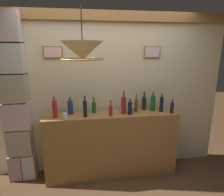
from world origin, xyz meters
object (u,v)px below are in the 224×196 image
at_px(liquor_bottle_mezcal, 130,108).
at_px(glass_tumbler_rocks, 65,116).
at_px(liquor_bottle_vodka, 153,103).
at_px(glass_tumbler_highball, 132,108).
at_px(liquor_bottle_gin, 94,107).
at_px(liquor_bottle_brandy, 136,105).
at_px(liquor_bottle_sherry, 85,108).
at_px(liquor_bottle_scotch, 70,107).
at_px(liquor_bottle_vermouth, 144,103).
at_px(liquor_bottle_bourbon, 172,108).
at_px(liquor_bottle_tequila, 124,105).
at_px(pendant_lamp, 82,51).
at_px(liquor_bottle_port, 161,104).
at_px(liquor_bottle_whiskey, 55,109).
at_px(liquor_bottle_amaro, 111,110).

distance_m(liquor_bottle_mezcal, glass_tumbler_rocks, 0.92).
xyz_separation_m(liquor_bottle_vodka, glass_tumbler_highball, (-0.30, 0.07, -0.09)).
distance_m(liquor_bottle_mezcal, liquor_bottle_gin, 0.53).
xyz_separation_m(liquor_bottle_brandy, glass_tumbler_highball, (-0.03, 0.09, -0.07)).
distance_m(liquor_bottle_sherry, glass_tumbler_rocks, 0.29).
bearing_deg(liquor_bottle_scotch, liquor_bottle_vermouth, 2.30).
distance_m(liquor_bottle_brandy, liquor_bottle_bourbon, 0.53).
bearing_deg(glass_tumbler_rocks, glass_tumbler_highball, 13.84).
height_order(liquor_bottle_scotch, liquor_bottle_tequila, liquor_bottle_tequila).
bearing_deg(liquor_bottle_brandy, liquor_bottle_vermouth, 29.89).
height_order(liquor_bottle_scotch, liquor_bottle_mezcal, liquor_bottle_scotch).
relative_size(liquor_bottle_vermouth, liquor_bottle_gin, 1.22).
bearing_deg(liquor_bottle_tequila, liquor_bottle_gin, 167.56).
bearing_deg(liquor_bottle_vermouth, liquor_bottle_brandy, -150.11).
bearing_deg(pendant_lamp, liquor_bottle_port, 32.97).
bearing_deg(liquor_bottle_tequila, liquor_bottle_bourbon, -7.40).
height_order(liquor_bottle_vodka, liquor_bottle_brandy, liquor_bottle_vodka).
xyz_separation_m(liquor_bottle_sherry, liquor_bottle_whiskey, (-0.41, 0.02, 0.01)).
bearing_deg(liquor_bottle_port, liquor_bottle_tequila, -179.72).
relative_size(liquor_bottle_scotch, liquor_bottle_mezcal, 1.09).
bearing_deg(liquor_bottle_whiskey, glass_tumbler_highball, 8.58).
distance_m(liquor_bottle_bourbon, glass_tumbler_highball, 0.59).
xyz_separation_m(liquor_bottle_mezcal, liquor_bottle_brandy, (0.12, 0.10, 0.01)).
relative_size(liquor_bottle_sherry, liquor_bottle_bourbon, 1.38).
bearing_deg(liquor_bottle_gin, glass_tumbler_highball, 3.60).
relative_size(liquor_bottle_sherry, liquor_bottle_port, 1.07).
height_order(liquor_bottle_port, liquor_bottle_vermouth, liquor_bottle_vermouth).
xyz_separation_m(liquor_bottle_scotch, liquor_bottle_gin, (0.34, 0.01, -0.02)).
xyz_separation_m(liquor_bottle_amaro, liquor_bottle_vermouth, (0.56, 0.21, 0.02)).
bearing_deg(liquor_bottle_vermouth, liquor_bottle_port, -29.09).
height_order(liquor_bottle_brandy, liquor_bottle_bourbon, liquor_bottle_brandy).
bearing_deg(liquor_bottle_whiskey, liquor_bottle_port, 1.57).
xyz_separation_m(liquor_bottle_tequila, pendant_lamp, (-0.57, -0.75, 0.78)).
relative_size(liquor_bottle_brandy, liquor_bottle_port, 1.00).
xyz_separation_m(liquor_bottle_scotch, glass_tumbler_rocks, (-0.06, -0.20, -0.07)).
distance_m(liquor_bottle_sherry, liquor_bottle_brandy, 0.77).
bearing_deg(liquor_bottle_mezcal, liquor_bottle_brandy, 39.68).
bearing_deg(liquor_bottle_bourbon, liquor_bottle_port, 142.80).
xyz_separation_m(liquor_bottle_vodka, liquor_bottle_tequila, (-0.47, -0.06, 0.01)).
distance_m(liquor_bottle_mezcal, liquor_bottle_vermouth, 0.33).
height_order(liquor_bottle_vodka, liquor_bottle_port, liquor_bottle_vodka).
height_order(liquor_bottle_vodka, pendant_lamp, pendant_lamp).
distance_m(liquor_bottle_whiskey, glass_tumbler_highball, 1.16).
height_order(liquor_bottle_whiskey, glass_tumbler_rocks, liquor_bottle_whiskey).
xyz_separation_m(glass_tumbler_rocks, pendant_lamp, (0.26, -0.63, 0.86)).
bearing_deg(liquor_bottle_tequila, liquor_bottle_vermouth, 20.56).
height_order(liquor_bottle_port, pendant_lamp, pendant_lamp).
bearing_deg(liquor_bottle_mezcal, liquor_bottle_gin, 164.08).
bearing_deg(liquor_bottle_vodka, pendant_lamp, -142.09).
relative_size(liquor_bottle_sherry, liquor_bottle_vodka, 0.97).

